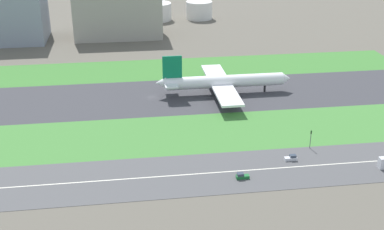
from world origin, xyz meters
name	(u,v)px	position (x,y,z in m)	size (l,w,h in m)	color
ground_plane	(152,98)	(0.00, 0.00, 0.00)	(800.00, 800.00, 0.00)	#5B564C
runway	(152,97)	(0.00, 0.00, 0.05)	(280.00, 46.00, 0.10)	#38383D
grass_median_north	(147,70)	(0.00, 41.00, 0.05)	(280.00, 36.00, 0.10)	#3D7A33
grass_median_south	(159,135)	(0.00, -41.00, 0.05)	(280.00, 36.00, 0.10)	#427F38
highway	(166,176)	(0.00, -73.00, 0.05)	(280.00, 28.00, 0.10)	#4C4C4F
highway_centerline	(166,176)	(0.00, -73.00, 0.11)	(266.00, 0.50, 0.01)	silver
airliner	(222,82)	(33.23, 0.00, 6.23)	(65.00, 56.00, 19.70)	white
car_1	(291,158)	(45.43, -68.00, 0.92)	(4.40, 1.80, 2.00)	silver
car_0	(242,176)	(25.03, -78.00, 0.92)	(4.40, 1.80, 2.00)	#19662D
traffic_light	(311,138)	(55.30, -60.01, 4.29)	(0.36, 0.50, 7.20)	#4C4C51
hangar_building	(118,12)	(-14.12, 114.00, 16.77)	(56.80, 28.62, 33.54)	#9E998E
fuel_tank_west	(117,13)	(-14.72, 159.00, 6.50)	(21.12, 21.12, 13.01)	silver
fuel_tank_centre	(156,11)	(14.39, 159.00, 6.43)	(22.64, 22.64, 12.86)	silver
fuel_tank_east	(199,10)	(47.05, 159.00, 6.56)	(19.97, 19.97, 13.12)	silver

